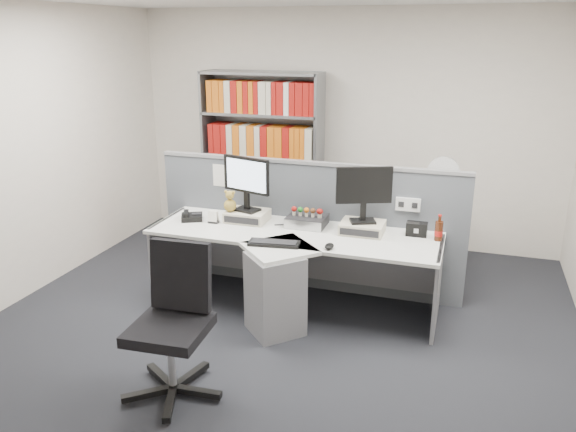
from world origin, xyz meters
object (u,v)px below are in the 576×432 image
(desktop_pc, at_px, (307,221))
(monitor_left, at_px, (246,179))
(mouse, at_px, (329,246))
(desk_fan, at_px, (443,177))
(desk_calendar, at_px, (213,218))
(office_chair, at_px, (174,317))
(speaker, at_px, (417,229))
(keyboard, at_px, (274,243))
(filing_cabinet, at_px, (437,241))
(desk_phone, at_px, (191,217))
(shelving_unit, at_px, (262,160))
(cola_bottle, at_px, (439,231))
(desk, at_px, (286,268))
(monitor_right, at_px, (364,190))

(desktop_pc, bearing_deg, monitor_left, -175.55)
(mouse, relative_size, desk_fan, 0.22)
(desk_calendar, distance_m, office_chair, 1.57)
(mouse, xyz_separation_m, speaker, (0.65, 0.55, 0.04))
(keyboard, bearing_deg, desk_calendar, 153.24)
(desk_calendar, relative_size, filing_cabinet, 0.17)
(desk_phone, bearing_deg, filing_cabinet, 27.39)
(mouse, xyz_separation_m, shelving_unit, (-1.30, 1.94, 0.23))
(desk_calendar, height_order, desk_fan, desk_fan)
(desk_calendar, height_order, speaker, speaker)
(mouse, relative_size, shelving_unit, 0.06)
(desk_phone, height_order, cola_bottle, cola_bottle)
(keyboard, distance_m, shelving_unit, 2.17)
(desk, height_order, keyboard, keyboard)
(monitor_left, distance_m, shelving_unit, 1.52)
(desk_calendar, bearing_deg, desk_phone, 176.36)
(mouse, bearing_deg, speaker, 40.01)
(monitor_right, xyz_separation_m, filing_cabinet, (0.61, 1.02, -0.77))
(filing_cabinet, xyz_separation_m, desk_fan, (0.00, -0.00, 0.69))
(cola_bottle, bearing_deg, desk_calendar, -175.44)
(desk, bearing_deg, desk_phone, 166.53)
(keyboard, bearing_deg, monitor_right, 38.81)
(speaker, xyz_separation_m, cola_bottle, (0.19, -0.07, 0.03))
(monitor_right, height_order, cola_bottle, monitor_right)
(desk_phone, height_order, speaker, speaker)
(desk, distance_m, filing_cabinet, 1.85)
(monitor_left, height_order, shelving_unit, shelving_unit)
(desktop_pc, relative_size, keyboard, 0.78)
(mouse, height_order, desk_calendar, desk_calendar)
(monitor_right, bearing_deg, desk_fan, 58.90)
(desk, distance_m, mouse, 0.50)
(monitor_right, relative_size, desktop_pc, 1.43)
(mouse, height_order, office_chair, office_chair)
(desktop_pc, height_order, desk_phone, desktop_pc)
(desk, xyz_separation_m, cola_bottle, (1.24, 0.39, 0.35))
(monitor_right, xyz_separation_m, mouse, (-0.18, -0.47, -0.38))
(speaker, distance_m, shelving_unit, 2.41)
(shelving_unit, distance_m, office_chair, 3.19)
(monitor_left, relative_size, office_chair, 0.49)
(keyboard, relative_size, mouse, 3.79)
(filing_cabinet, distance_m, office_chair, 3.12)
(speaker, distance_m, office_chair, 2.27)
(desktop_pc, bearing_deg, office_chair, -105.01)
(desktop_pc, xyz_separation_m, desk_fan, (1.14, 0.97, 0.27))
(desk, height_order, monitor_right, monitor_right)
(desk, relative_size, monitor_right, 5.19)
(desk, xyz_separation_m, desk_fan, (1.20, 1.40, 0.58))
(mouse, height_order, desk_fan, desk_fan)
(monitor_left, relative_size, shelving_unit, 0.26)
(speaker, relative_size, office_chair, 0.17)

